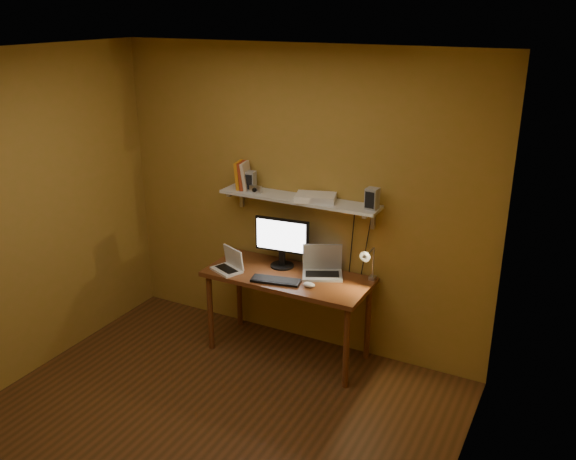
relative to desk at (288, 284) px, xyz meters
The scene contains 14 objects.
room 1.43m from the desk, 92.81° to the right, with size 3.44×3.24×2.64m.
desk is the anchor object (origin of this frame).
wall_shelf 0.72m from the desk, 90.00° to the left, with size 1.40×0.25×0.21m.
monitor 0.38m from the desk, 133.49° to the left, with size 0.48×0.22×0.44m.
laptop 0.33m from the desk, 30.74° to the left, with size 0.40×0.36×0.25m.
netbook 0.52m from the desk, 163.80° to the right, with size 0.31×0.27×0.20m.
keyboard 0.19m from the desk, 98.99° to the right, with size 0.40×0.13×0.02m, color black.
mouse 0.31m from the desk, 26.44° to the right, with size 0.10×0.07×0.04m, color white.
desk_lamp 0.73m from the desk, 10.81° to the left, with size 0.09×0.23×0.38m.
speaker_left 0.94m from the desk, 156.92° to the left, with size 0.09×0.09×0.16m, color gray.
speaker_right 1.04m from the desk, 16.60° to the left, with size 0.09×0.09×0.17m, color gray.
books 1.01m from the desk, 159.63° to the left, with size 0.15×0.17×0.24m.
shelf_camera 0.85m from the desk, 159.77° to the left, with size 0.11×0.05×0.06m.
router 0.78m from the desk, 48.16° to the left, with size 0.32×0.22×0.05m, color white.
Camera 1 is at (2.21, -2.85, 2.88)m, focal length 38.00 mm.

